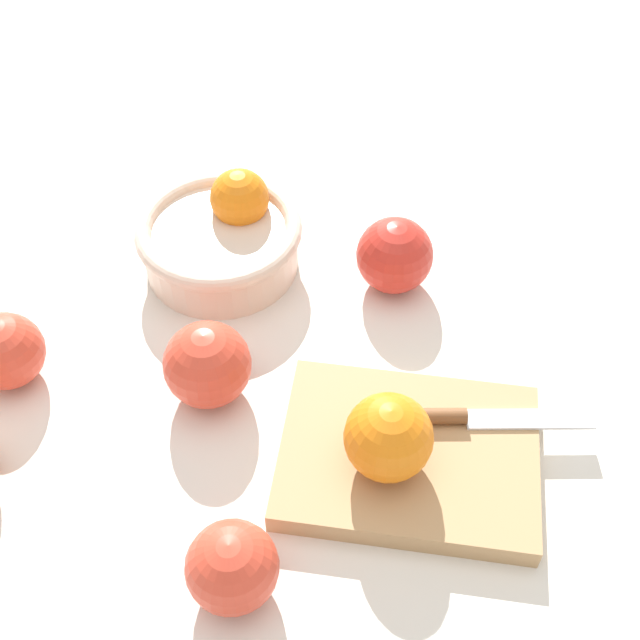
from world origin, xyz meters
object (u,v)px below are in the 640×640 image
bowl (222,237)px  orange_on_board (388,437)px  cutting_board (408,456)px  knife (479,417)px  apple_back_right (395,255)px  apple_front_left_2 (5,351)px  apple_front_right (232,567)px  apple_mid_left (207,365)px

bowl → orange_on_board: orange_on_board is taller
cutting_board → knife: (0.05, 0.05, 0.02)m
knife → apple_back_right: apple_back_right is taller
orange_on_board → knife: orange_on_board is taller
apple_front_left_2 → knife: bearing=12.0°
bowl → orange_on_board: bearing=-38.0°
cutting_board → apple_back_right: bearing=111.2°
apple_front_right → bowl: bearing=116.6°
apple_back_right → knife: bearing=-50.6°
orange_on_board → apple_front_right: orange_on_board is taller
bowl → apple_front_right: 0.36m
apple_mid_left → apple_back_right: bearing=59.6°
bowl → apple_back_right: 0.18m
apple_front_left_2 → cutting_board: bearing=6.2°
apple_front_right → orange_on_board: bearing=60.4°
orange_on_board → knife: bearing=47.5°
knife → apple_front_right: apple_front_right is taller
bowl → orange_on_board: size_ratio=2.33×
cutting_board → apple_front_right: bearing=-120.8°
bowl → apple_mid_left: bearing=-69.0°
apple_front_left_2 → bowl: bearing=60.1°
bowl → cutting_board: size_ratio=0.78×
cutting_board → apple_front_right: size_ratio=3.06×
cutting_board → orange_on_board: size_ratio=2.98×
apple_back_right → apple_front_right: apple_back_right is taller
cutting_board → knife: bearing=46.1°
knife → apple_back_right: (-0.12, 0.15, 0.01)m
apple_back_right → apple_front_right: 0.35m
orange_on_board → apple_back_right: orange_on_board is taller
apple_back_right → apple_front_left_2: (-0.29, -0.24, -0.00)m
orange_on_board → apple_front_right: bearing=-119.6°
apple_front_right → apple_front_left_2: bearing=157.9°
orange_on_board → apple_mid_left: bearing=171.1°
bowl → apple_front_left_2: (-0.12, -0.21, 0.00)m
apple_front_right → apple_back_right: bearing=87.9°
apple_front_left_2 → apple_mid_left: (0.18, 0.05, 0.00)m
bowl → cutting_board: bowl is taller
cutting_board → orange_on_board: (-0.01, -0.02, 0.05)m
apple_front_right → cutting_board: bearing=59.2°
cutting_board → knife: size_ratio=1.44×
bowl → apple_mid_left: 0.17m
apple_back_right → apple_mid_left: 0.22m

